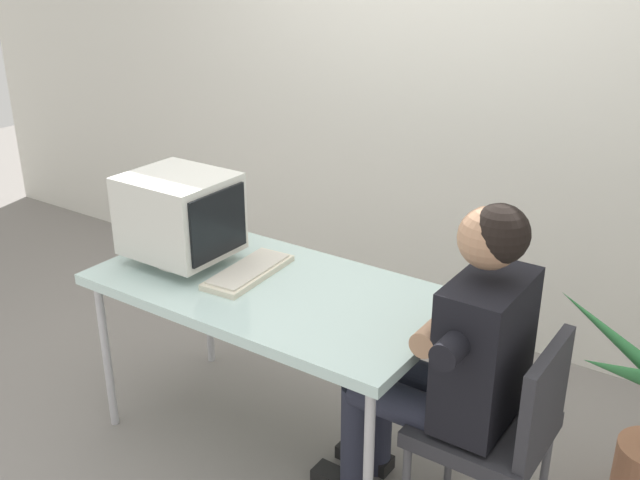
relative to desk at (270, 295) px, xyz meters
The scene contains 7 objects.
ground_plane 0.70m from the desk, ahead, with size 12.00×12.00×0.00m, color gray.
wall_back 1.64m from the desk, 77.91° to the left, with size 8.00×0.10×3.00m, color silver.
desk is the anchor object (origin of this frame).
crt_monitor 0.51m from the desk, behind, with size 0.43×0.37×0.38m.
keyboard 0.14m from the desk, behind, with size 0.20×0.44×0.03m.
office_chair 1.01m from the desk, ahead, with size 0.43×0.43×0.84m.
person_seated 0.80m from the desk, ahead, with size 0.73×0.59×1.28m.
Camera 1 is at (1.65, -2.05, 2.04)m, focal length 40.99 mm.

